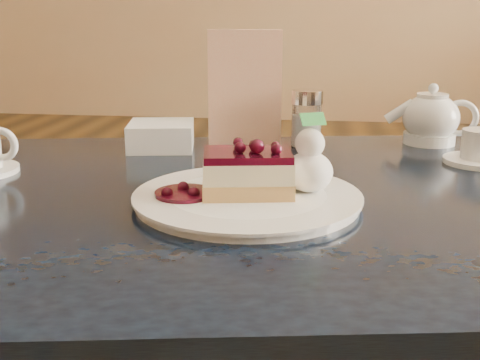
# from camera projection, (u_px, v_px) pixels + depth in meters

# --- Properties ---
(main_table) EXTENTS (1.23, 0.93, 0.70)m
(main_table) POSITION_uv_depth(u_px,v_px,m) (245.00, 243.00, 0.83)
(main_table) COLOR black
(main_table) RESTS_ON ground
(dessert_plate) EXTENTS (0.28, 0.28, 0.01)m
(dessert_plate) POSITION_uv_depth(u_px,v_px,m) (247.00, 199.00, 0.76)
(dessert_plate) COLOR white
(dessert_plate) RESTS_ON main_table
(cheesecake_slice) EXTENTS (0.12, 0.10, 0.06)m
(cheesecake_slice) POSITION_uv_depth(u_px,v_px,m) (247.00, 173.00, 0.75)
(cheesecake_slice) COLOR tan
(cheesecake_slice) RESTS_ON dessert_plate
(whipped_cream) EXTENTS (0.06, 0.06, 0.05)m
(whipped_cream) POSITION_uv_depth(u_px,v_px,m) (309.00, 171.00, 0.77)
(whipped_cream) COLOR white
(whipped_cream) RESTS_ON dessert_plate
(berry_sauce) EXTENTS (0.07, 0.07, 0.01)m
(berry_sauce) POSITION_uv_depth(u_px,v_px,m) (184.00, 194.00, 0.75)
(berry_sauce) COLOR black
(berry_sauce) RESTS_ON dessert_plate
(tea_set) EXTENTS (0.21, 0.25, 0.10)m
(tea_set) POSITION_uv_depth(u_px,v_px,m) (440.00, 125.00, 1.07)
(tea_set) COLOR white
(tea_set) RESTS_ON main_table
(menu_card) EXTENTS (0.13, 0.05, 0.21)m
(menu_card) POSITION_uv_depth(u_px,v_px,m) (245.00, 89.00, 1.07)
(menu_card) COLOR beige
(menu_card) RESTS_ON main_table
(sugar_shaker) EXTENTS (0.06, 0.06, 0.10)m
(sugar_shaker) POSITION_uv_depth(u_px,v_px,m) (307.00, 119.00, 1.06)
(sugar_shaker) COLOR white
(sugar_shaker) RESTS_ON main_table
(napkin_stack) EXTENTS (0.13, 0.13, 0.05)m
(napkin_stack) POSITION_uv_depth(u_px,v_px,m) (161.00, 136.00, 1.06)
(napkin_stack) COLOR white
(napkin_stack) RESTS_ON main_table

